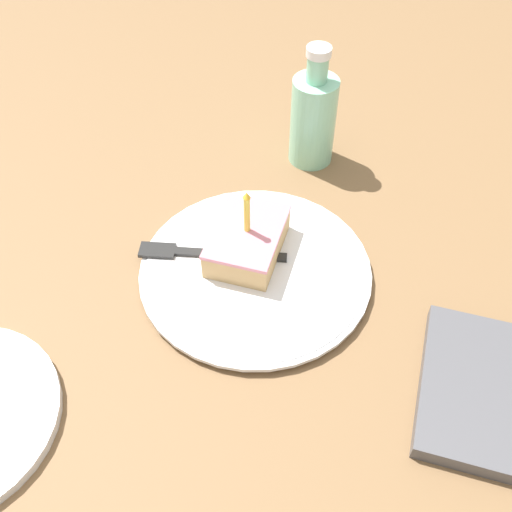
% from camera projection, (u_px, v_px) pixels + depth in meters
% --- Properties ---
extents(ground_plane, '(2.40, 2.40, 0.04)m').
position_uv_depth(ground_plane, '(266.00, 287.00, 0.76)').
color(ground_plane, brown).
rests_on(ground_plane, ground).
extents(plate, '(0.29, 0.29, 0.01)m').
position_uv_depth(plate, '(256.00, 269.00, 0.74)').
color(plate, silver).
rests_on(plate, ground_plane).
extents(cake_slice, '(0.08, 0.12, 0.10)m').
position_uv_depth(cake_slice, '(247.00, 240.00, 0.74)').
color(cake_slice, tan).
rests_on(cake_slice, plate).
extents(fork, '(0.19, 0.06, 0.01)m').
position_uv_depth(fork, '(202.00, 253.00, 0.75)').
color(fork, '#262626').
rests_on(fork, plate).
extents(bottle, '(0.06, 0.06, 0.18)m').
position_uv_depth(bottle, '(315.00, 118.00, 0.84)').
color(bottle, '#8CD1B2').
rests_on(bottle, ground_plane).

